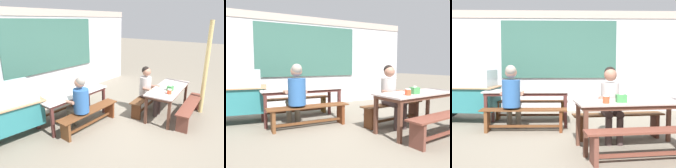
{
  "view_description": "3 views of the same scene",
  "coord_description": "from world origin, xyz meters",
  "views": [
    {
      "loc": [
        -3.75,
        -2.47,
        2.37
      ],
      "look_at": [
        0.18,
        0.66,
        0.81
      ],
      "focal_mm": 33.18,
      "sensor_mm": 36.0,
      "label": 1
    },
    {
      "loc": [
        -1.99,
        -3.28,
        1.24
      ],
      "look_at": [
        -0.25,
        0.26,
        0.88
      ],
      "focal_mm": 33.16,
      "sensor_mm": 36.0,
      "label": 2
    },
    {
      "loc": [
        -0.12,
        -4.57,
        1.31
      ],
      "look_at": [
        0.03,
        0.52,
        0.91
      ],
      "focal_mm": 44.02,
      "sensor_mm": 36.0,
      "label": 3
    }
  ],
  "objects": [
    {
      "name": "ground_plane",
      "position": [
        0.0,
        0.0,
        0.0
      ],
      "size": [
        40.0,
        40.0,
        0.0
      ],
      "primitive_type": "plane",
      "color": "slate"
    },
    {
      "name": "backdrop_wall",
      "position": [
        -0.0,
        2.82,
        1.41
      ],
      "size": [
        6.88,
        0.23,
        2.67
      ],
      "color": "silver",
      "rests_on": "ground_plane"
    },
    {
      "name": "dining_table_far",
      "position": [
        -0.72,
        1.16,
        0.66
      ],
      "size": [
        1.76,
        0.71,
        0.73
      ],
      "color": "silver",
      "rests_on": "ground_plane"
    },
    {
      "name": "dining_table_near",
      "position": [
        1.02,
        -0.5,
        0.65
      ],
      "size": [
        1.75,
        0.86,
        0.73
      ],
      "color": "#BEABA5",
      "rests_on": "ground_plane"
    },
    {
      "name": "bench_far_back",
      "position": [
        -0.71,
        1.72,
        0.3
      ],
      "size": [
        1.72,
        0.3,
        0.43
      ],
      "color": "brown",
      "rests_on": "ground_plane"
    },
    {
      "name": "bench_far_front",
      "position": [
        -0.73,
        0.59,
        0.29
      ],
      "size": [
        1.64,
        0.34,
        0.43
      ],
      "color": "brown",
      "rests_on": "ground_plane"
    },
    {
      "name": "bench_near_back",
      "position": [
        0.95,
        0.07,
        0.29
      ],
      "size": [
        1.61,
        0.46,
        0.43
      ],
      "color": "brown",
      "rests_on": "ground_plane"
    },
    {
      "name": "bench_near_front",
      "position": [
        1.08,
        -1.06,
        0.3
      ],
      "size": [
        1.71,
        0.49,
        0.43
      ],
      "color": "brown",
      "rests_on": "ground_plane"
    },
    {
      "name": "food_cart",
      "position": [
        -2.13,
        1.59,
        0.66
      ],
      "size": [
        1.81,
        1.02,
        1.15
      ],
      "color": "#2A777C",
      "rests_on": "ground_plane"
    },
    {
      "name": "person_left_back_turned",
      "position": [
        -0.97,
        0.65,
        0.72
      ],
      "size": [
        0.45,
        0.54,
        1.26
      ],
      "color": "#686152",
      "rests_on": "ground_plane"
    },
    {
      "name": "person_right_near_table",
      "position": [
        0.8,
        -0.03,
        0.7
      ],
      "size": [
        0.41,
        0.57,
        1.24
      ],
      "color": "#403130",
      "rests_on": "ground_plane"
    },
    {
      "name": "tissue_box",
      "position": [
        0.83,
        -0.61,
        0.79
      ],
      "size": [
        0.15,
        0.12,
        0.14
      ],
      "color": "#408D4A",
      "rests_on": "dining_table_near"
    },
    {
      "name": "condiment_jar",
      "position": [
        0.6,
        -0.7,
        0.79
      ],
      "size": [
        0.1,
        0.1,
        0.11
      ],
      "color": "#E34D2D",
      "rests_on": "dining_table_near"
    },
    {
      "name": "wooden_support_post",
      "position": [
        1.71,
        -1.15,
        1.19
      ],
      "size": [
        0.1,
        0.1,
        2.37
      ],
      "primitive_type": "cylinder",
      "color": "tan",
      "rests_on": "ground_plane"
    }
  ]
}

